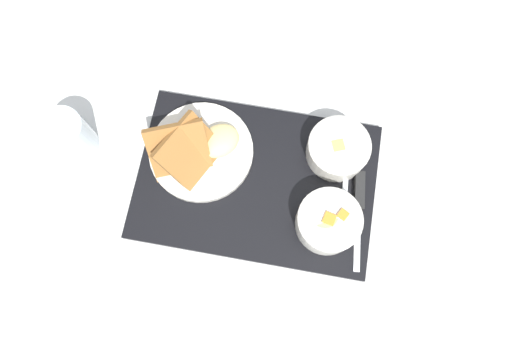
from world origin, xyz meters
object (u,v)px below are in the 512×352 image
(bowl_salad, at_px, (328,221))
(bowl_soup, at_px, (338,148))
(plate_main, at_px, (199,150))
(spoon, at_px, (344,206))
(glass_water, at_px, (70,137))
(knife, at_px, (359,198))

(bowl_salad, xyz_separation_m, bowl_soup, (-0.02, -0.13, -0.00))
(bowl_salad, xyz_separation_m, plate_main, (0.24, -0.12, -0.01))
(spoon, bearing_deg, glass_water, -97.49)
(knife, relative_size, glass_water, 1.88)
(glass_water, bearing_deg, spoon, 169.31)
(bowl_salad, height_order, bowl_soup, bowl_salad)
(bowl_soup, relative_size, plate_main, 0.59)
(plate_main, bearing_deg, knife, 166.72)
(bowl_soup, relative_size, glass_water, 1.19)
(bowl_soup, bearing_deg, knife, 116.37)
(bowl_soup, xyz_separation_m, spoon, (-0.01, 0.10, -0.02))
(spoon, bearing_deg, bowl_soup, -168.41)
(spoon, bearing_deg, bowl_salad, -39.60)
(bowl_soup, distance_m, spoon, 0.10)
(bowl_salad, relative_size, bowl_soup, 0.99)
(bowl_salad, distance_m, glass_water, 0.49)
(spoon, height_order, glass_water, glass_water)
(plate_main, bearing_deg, bowl_salad, 153.13)
(bowl_soup, bearing_deg, glass_water, 0.73)
(plate_main, distance_m, spoon, 0.28)
(knife, bearing_deg, spoon, -56.33)
(bowl_salad, bearing_deg, glass_water, -15.24)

